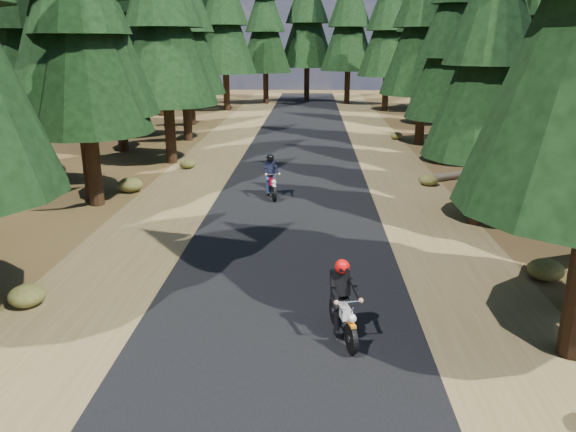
% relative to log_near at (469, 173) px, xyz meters
% --- Properties ---
extents(ground, '(120.00, 120.00, 0.00)m').
position_rel_log_near_xyz_m(ground, '(-7.66, -11.34, -0.16)').
color(ground, '#4B361A').
rests_on(ground, ground).
extents(road, '(6.00, 100.00, 0.01)m').
position_rel_log_near_xyz_m(road, '(-7.66, -6.34, -0.15)').
color(road, black).
rests_on(road, ground).
extents(shoulder_l, '(3.20, 100.00, 0.01)m').
position_rel_log_near_xyz_m(shoulder_l, '(-12.26, -6.34, -0.16)').
color(shoulder_l, brown).
rests_on(shoulder_l, ground).
extents(shoulder_r, '(3.20, 100.00, 0.01)m').
position_rel_log_near_xyz_m(shoulder_r, '(-3.06, -6.34, -0.16)').
color(shoulder_r, brown).
rests_on(shoulder_r, ground).
extents(pine_forest, '(34.59, 55.08, 16.32)m').
position_rel_log_near_xyz_m(pine_forest, '(-7.68, 9.70, 7.73)').
color(pine_forest, black).
rests_on(pine_forest, ground).
extents(log_near, '(4.98, 3.11, 0.32)m').
position_rel_log_near_xyz_m(log_near, '(0.00, 0.00, 0.00)').
color(log_near, '#4C4233').
rests_on(log_near, ground).
extents(log_far, '(3.29, 1.45, 0.24)m').
position_rel_log_near_xyz_m(log_far, '(1.29, -5.92, -0.04)').
color(log_far, '#4C4233').
rests_on(log_far, ground).
extents(understory_shrubs, '(15.26, 30.80, 0.64)m').
position_rel_log_near_xyz_m(understory_shrubs, '(-4.79, -5.66, 0.11)').
color(understory_shrubs, '#474C1E').
rests_on(understory_shrubs, ground).
extents(rider_lead, '(0.95, 1.90, 1.63)m').
position_rel_log_near_xyz_m(rider_lead, '(-6.35, -14.62, 0.39)').
color(rider_lead, beige).
rests_on(rider_lead, road).
extents(rider_follow, '(0.99, 1.94, 1.66)m').
position_rel_log_near_xyz_m(rider_follow, '(-8.57, -3.86, 0.40)').
color(rider_follow, maroon).
rests_on(rider_follow, road).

